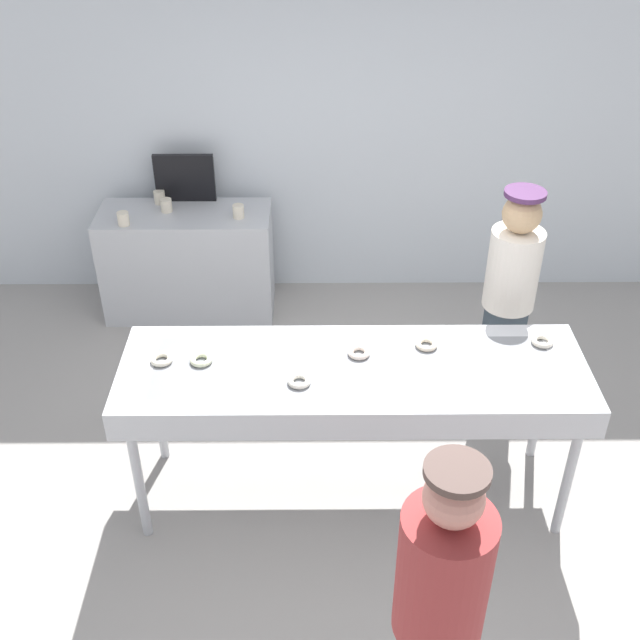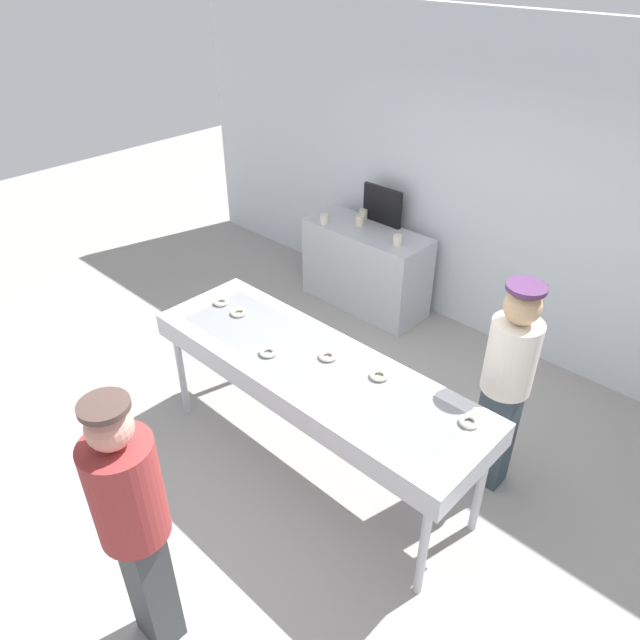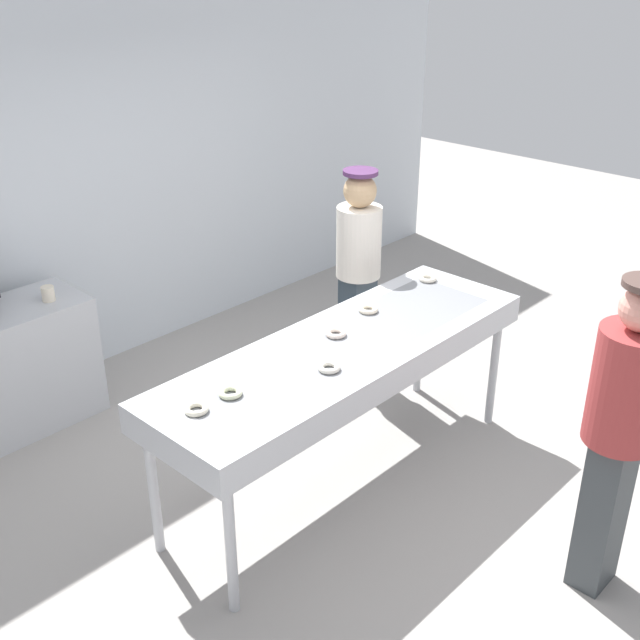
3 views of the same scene
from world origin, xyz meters
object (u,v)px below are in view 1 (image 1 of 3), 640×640
Objects in this scene: fryer_conveyor at (353,379)px; worker_baker at (509,294)px; sugar_donut_5 at (162,359)px; paper_cup_0 at (166,205)px; sugar_donut_1 at (359,353)px; sugar_donut_2 at (542,341)px; menu_display at (185,178)px; paper_cup_2 at (160,197)px; sugar_donut_0 at (426,344)px; customer_waiting at (438,608)px; sugar_donut_3 at (201,360)px; paper_cup_3 at (238,211)px; paper_cup_1 at (123,219)px; sugar_donut_4 at (299,381)px; prep_counter at (189,262)px.

worker_baker is (1.02, 0.78, 0.06)m from fryer_conveyor.
paper_cup_0 is at bearing 98.34° from sugar_donut_5.
sugar_donut_2 is at bearing 5.46° from sugar_donut_1.
paper_cup_2 is at bearing -166.62° from menu_display.
worker_baker reaches higher than paper_cup_0.
sugar_donut_1 is (-0.39, -0.08, 0.00)m from sugar_donut_0.
paper_cup_0 is at bearing 99.49° from customer_waiting.
sugar_donut_3 is at bearing 176.73° from fryer_conveyor.
worker_baker reaches higher than paper_cup_2.
sugar_donut_1 and sugar_donut_2 have the same top height.
paper_cup_3 is at bearing -10.90° from paper_cup_0.
sugar_donut_0 is at bearing -39.25° from paper_cup_1.
sugar_donut_4 is 0.09× the size of prep_counter.
sugar_donut_3 is 2.12m from prep_counter.
sugar_donut_0 reaches higher than fryer_conveyor.
paper_cup_1 is (-1.67, 1.76, -0.05)m from sugar_donut_1.
customer_waiting is (-0.83, -1.75, 0.02)m from sugar_donut_2.
fryer_conveyor is 20.73× the size of sugar_donut_5.
sugar_donut_0 is 2.76m from paper_cup_2.
fryer_conveyor is at bearing -61.80° from menu_display.
prep_counter is at bearing 122.80° from sugar_donut_1.
fryer_conveyor is 20.73× the size of sugar_donut_2.
paper_cup_1 is at bearing 148.66° from sugar_donut_2.
sugar_donut_1 is (0.03, 0.11, 0.10)m from fryer_conveyor.
sugar_donut_4 is (-1.38, -0.35, 0.00)m from sugar_donut_2.
customer_waiting is (1.31, -1.59, 0.02)m from sugar_donut_5.
sugar_donut_1 is 0.41m from sugar_donut_4.
sugar_donut_0 and sugar_donut_4 have the same top height.
sugar_donut_1 reaches higher than paper_cup_3.
sugar_donut_0 is 1.22× the size of paper_cup_1.
fryer_conveyor is 0.34m from sugar_donut_4.
sugar_donut_0 is 1.00× the size of sugar_donut_5.
sugar_donut_5 is at bearing -174.99° from sugar_donut_0.
fryer_conveyor is 2.48m from paper_cup_1.
prep_counter is 13.12× the size of paper_cup_1.
sugar_donut_3 is 2.11m from paper_cup_0.
sugar_donut_0 is 0.08× the size of worker_baker.
sugar_donut_0 is (0.42, 0.18, 0.10)m from fryer_conveyor.
sugar_donut_1 is 2.43m from paper_cup_1.
paper_cup_2 is 0.22× the size of menu_display.
sugar_donut_1 is 2.58m from paper_cup_2.
fryer_conveyor is 2.65m from paper_cup_2.
sugar_donut_2 is 2.14m from sugar_donut_5.
sugar_donut_4 reaches higher than fryer_conveyor.
sugar_donut_4 is (0.54, -0.19, 0.00)m from sugar_donut_3.
menu_display is (0.41, 0.42, 0.14)m from paper_cup_1.
menu_display is at bearing 128.02° from sugar_donut_0.
worker_baker reaches higher than sugar_donut_2.
paper_cup_2 is (-1.68, 3.77, -0.07)m from customer_waiting.
sugar_donut_2 is at bearing 10.80° from fryer_conveyor.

